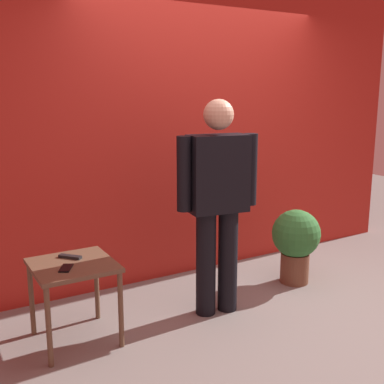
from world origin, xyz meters
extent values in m
plane|color=gray|center=(0.00, 0.00, 0.00)|extent=(12.00, 12.00, 0.00)
cube|color=#B5271E|center=(0.00, 1.25, 1.64)|extent=(4.87, 0.12, 3.28)
cylinder|color=black|center=(-0.51, 0.34, 0.42)|extent=(0.18, 0.18, 0.83)
cylinder|color=black|center=(-0.32, 0.32, 0.42)|extent=(0.18, 0.18, 0.83)
cube|color=black|center=(-0.41, 0.33, 1.12)|extent=(0.48, 0.29, 0.59)
cube|color=#2D4784|center=(-0.39, 0.45, 1.15)|extent=(0.13, 0.03, 0.49)
cube|color=#384C99|center=(-0.39, 0.45, 1.14)|extent=(0.05, 0.01, 0.45)
cylinder|color=black|center=(-0.68, 0.37, 1.14)|extent=(0.13, 0.13, 0.56)
cylinder|color=black|center=(-0.14, 0.29, 1.14)|extent=(0.13, 0.13, 0.56)
sphere|color=tan|center=(-0.41, 0.33, 1.57)|extent=(0.23, 0.23, 0.23)
cube|color=brown|center=(-1.52, 0.45, 0.56)|extent=(0.55, 0.55, 0.03)
cylinder|color=brown|center=(-1.77, 0.21, 0.27)|extent=(0.04, 0.04, 0.55)
cylinder|color=brown|center=(-1.28, 0.21, 0.27)|extent=(0.04, 0.04, 0.55)
cylinder|color=brown|center=(-1.77, 0.70, 0.27)|extent=(0.04, 0.04, 0.55)
cylinder|color=brown|center=(-1.28, 0.70, 0.27)|extent=(0.04, 0.04, 0.55)
cube|color=black|center=(-1.59, 0.37, 0.58)|extent=(0.13, 0.16, 0.01)
cube|color=black|center=(-1.51, 0.56, 0.59)|extent=(0.14, 0.16, 0.02)
cylinder|color=brown|center=(0.54, 0.46, 0.14)|extent=(0.26, 0.26, 0.28)
sphere|color=#2D7233|center=(0.54, 0.46, 0.47)|extent=(0.44, 0.44, 0.44)
camera|label=1|loc=(-2.39, -2.64, 1.74)|focal=44.65mm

